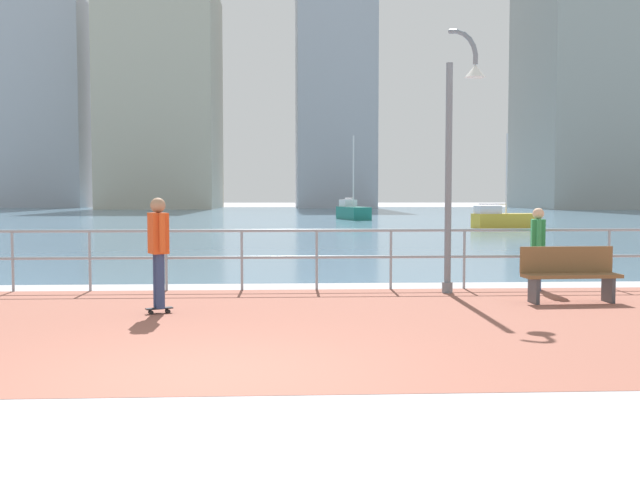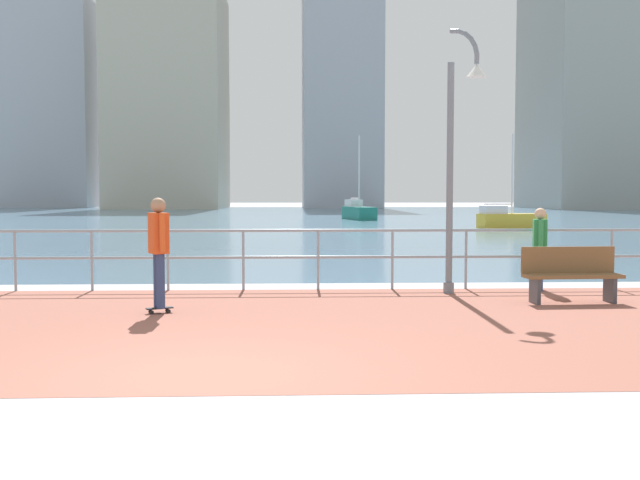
{
  "view_description": "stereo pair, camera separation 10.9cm",
  "coord_description": "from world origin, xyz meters",
  "px_view_note": "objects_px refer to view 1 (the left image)",
  "views": [
    {
      "loc": [
        0.76,
        -7.22,
        1.79
      ],
      "look_at": [
        1.33,
        4.02,
        1.1
      ],
      "focal_mm": 41.92,
      "sensor_mm": 36.0,
      "label": 1
    },
    {
      "loc": [
        0.87,
        -7.23,
        1.79
      ],
      "look_at": [
        1.33,
        4.02,
        1.1
      ],
      "focal_mm": 41.92,
      "sensor_mm": 36.0,
      "label": 2
    }
  ],
  "objects_px": {
    "skateboarder": "(158,244)",
    "sailboat_blue": "(353,212)",
    "lamppost": "(457,148)",
    "park_bench": "(570,274)",
    "bystander": "(538,243)",
    "sailboat_gray": "(504,219)"
  },
  "relations": [
    {
      "from": "skateboarder",
      "to": "sailboat_blue",
      "type": "relative_size",
      "value": 0.29
    },
    {
      "from": "lamppost",
      "to": "park_bench",
      "type": "relative_size",
      "value": 2.92
    },
    {
      "from": "skateboarder",
      "to": "bystander",
      "type": "xyz_separation_m",
      "value": [
        6.58,
        2.36,
        -0.15
      ]
    },
    {
      "from": "bystander",
      "to": "park_bench",
      "type": "xyz_separation_m",
      "value": [
        0.03,
        -1.5,
        -0.42
      ]
    },
    {
      "from": "park_bench",
      "to": "sailboat_gray",
      "type": "relative_size",
      "value": 0.32
    },
    {
      "from": "sailboat_blue",
      "to": "bystander",
      "type": "bearing_deg",
      "value": -90.34
    },
    {
      "from": "park_bench",
      "to": "sailboat_gray",
      "type": "height_order",
      "value": "sailboat_gray"
    },
    {
      "from": "skateboarder",
      "to": "park_bench",
      "type": "height_order",
      "value": "skateboarder"
    },
    {
      "from": "bystander",
      "to": "sailboat_blue",
      "type": "height_order",
      "value": "sailboat_blue"
    },
    {
      "from": "park_bench",
      "to": "lamppost",
      "type": "bearing_deg",
      "value": 145.87
    },
    {
      "from": "skateboarder",
      "to": "sailboat_blue",
      "type": "xyz_separation_m",
      "value": [
        6.81,
        41.39,
        -0.48
      ]
    },
    {
      "from": "bystander",
      "to": "sailboat_blue",
      "type": "distance_m",
      "value": 39.04
    },
    {
      "from": "bystander",
      "to": "skateboarder",
      "type": "bearing_deg",
      "value": -160.31
    },
    {
      "from": "sailboat_blue",
      "to": "skateboarder",
      "type": "bearing_deg",
      "value": -99.35
    },
    {
      "from": "park_bench",
      "to": "bystander",
      "type": "bearing_deg",
      "value": 90.98
    },
    {
      "from": "skateboarder",
      "to": "lamppost",
      "type": "bearing_deg",
      "value": 21.71
    },
    {
      "from": "bystander",
      "to": "sailboat_gray",
      "type": "height_order",
      "value": "sailboat_gray"
    },
    {
      "from": "sailboat_blue",
      "to": "park_bench",
      "type": "bearing_deg",
      "value": -90.29
    },
    {
      "from": "bystander",
      "to": "park_bench",
      "type": "height_order",
      "value": "bystander"
    },
    {
      "from": "park_bench",
      "to": "sailboat_gray",
      "type": "distance_m",
      "value": 27.88
    },
    {
      "from": "park_bench",
      "to": "sailboat_blue",
      "type": "distance_m",
      "value": 40.54
    },
    {
      "from": "sailboat_gray",
      "to": "skateboarder",
      "type": "bearing_deg",
      "value": -116.03
    }
  ]
}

